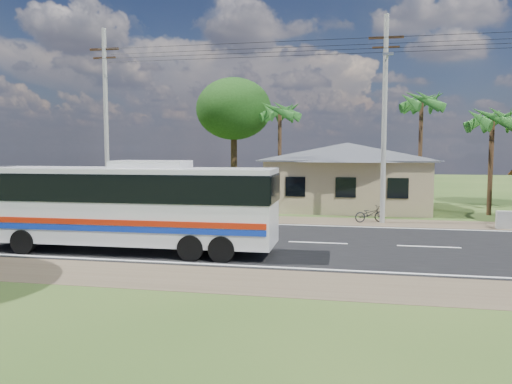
% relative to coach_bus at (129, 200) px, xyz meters
% --- Properties ---
extents(ground, '(120.00, 120.00, 0.00)m').
position_rel_coach_bus_xyz_m(ground, '(7.06, 3.20, -2.03)').
color(ground, '#254017').
rests_on(ground, ground).
extents(road, '(120.00, 16.00, 0.03)m').
position_rel_coach_bus_xyz_m(road, '(7.06, 3.20, -2.02)').
color(road, black).
rests_on(road, ground).
extents(house, '(12.40, 10.00, 5.00)m').
position_rel_coach_bus_xyz_m(house, '(8.06, 16.19, 0.61)').
color(house, tan).
rests_on(house, ground).
extents(utility_poles, '(32.80, 2.22, 11.00)m').
position_rel_coach_bus_xyz_m(utility_poles, '(9.73, 9.68, 3.74)').
color(utility_poles, '#9E9E99').
rests_on(utility_poles, ground).
extents(palm_near, '(2.80, 2.80, 6.70)m').
position_rel_coach_bus_xyz_m(palm_near, '(16.56, 14.20, 3.68)').
color(palm_near, '#47301E').
rests_on(palm_near, ground).
extents(palm_mid, '(2.80, 2.80, 8.20)m').
position_rel_coach_bus_xyz_m(palm_mid, '(13.06, 18.70, 5.13)').
color(palm_mid, '#47301E').
rests_on(palm_mid, ground).
extents(palm_far, '(2.80, 2.80, 7.70)m').
position_rel_coach_bus_xyz_m(palm_far, '(3.06, 19.20, 4.65)').
color(palm_far, '#47301E').
rests_on(palm_far, ground).
extents(tree_behind_house, '(6.00, 6.00, 9.61)m').
position_rel_coach_bus_xyz_m(tree_behind_house, '(-0.94, 21.20, 5.08)').
color(tree_behind_house, '#47301E').
rests_on(tree_behind_house, ground).
extents(coach_bus, '(11.47, 2.62, 3.55)m').
position_rel_coach_bus_xyz_m(coach_bus, '(0.00, 0.00, 0.00)').
color(coach_bus, silver).
rests_on(coach_bus, ground).
extents(motorcycle, '(1.82, 1.25, 0.90)m').
position_rel_coach_bus_xyz_m(motorcycle, '(9.41, 9.81, -1.58)').
color(motorcycle, black).
rests_on(motorcycle, ground).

